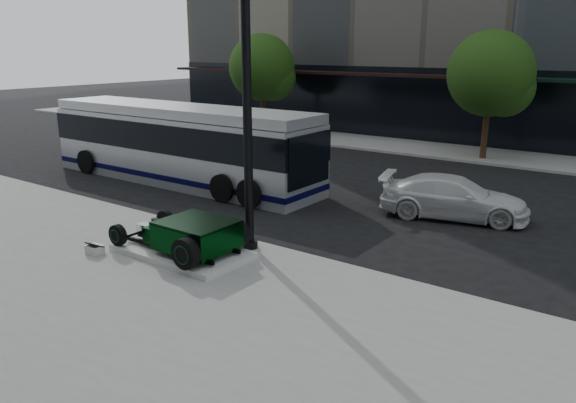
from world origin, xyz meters
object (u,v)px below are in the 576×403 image
Objects in this scene: hot_rod at (191,235)px; white_sedan at (454,197)px; transit_bus at (180,143)px; lamppost at (247,115)px.

hot_rod is 8.29m from white_sedan.
white_sedan is (3.82, 7.36, -0.06)m from hot_rod.
transit_bus is at bearing 138.20° from hot_rod.
white_sedan is at bearing 8.58° from transit_bus.
transit_bus is at bearing 148.31° from lamppost.
white_sedan is at bearing 62.58° from hot_rod.
transit_bus reaches higher than hot_rod.
white_sedan is (10.31, 1.55, -0.85)m from transit_bus.
lamppost is 8.72m from transit_bus.
lamppost reaches higher than white_sedan.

